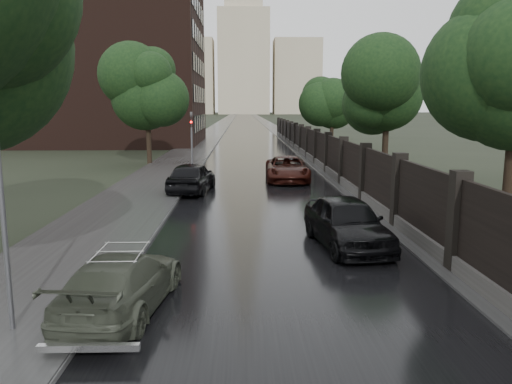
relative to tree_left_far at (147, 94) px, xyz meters
name	(u,v)px	position (x,y,z in m)	size (l,w,h in m)	color
ground	(305,373)	(8.00, -30.00, -5.24)	(800.00, 800.00, 0.00)	black
road	(245,118)	(8.00, 160.00, -5.23)	(8.00, 420.00, 0.02)	black
sidewalk_left	(230,118)	(2.00, 160.00, -5.16)	(4.00, 420.00, 0.16)	#2D2D2D
verge_right	(259,118)	(13.50, 160.00, -5.20)	(3.00, 420.00, 0.08)	#2D2D2D
fence_right	(313,149)	(12.60, 2.01, -4.23)	(0.45, 75.72, 2.70)	#383533
tree_left_far	(147,94)	(0.00, 0.00, 0.00)	(4.25, 4.25, 7.39)	black
tree_right_b	(387,96)	(15.50, -8.00, -0.29)	(4.08, 4.08, 7.01)	black
tree_right_c	(332,100)	(15.50, 10.00, -0.29)	(4.08, 4.08, 7.01)	black
lamp_post	(1,198)	(2.60, -28.50, -2.57)	(0.25, 0.12, 5.11)	#59595E
traffic_light	(192,137)	(3.70, -5.01, -2.84)	(0.16, 0.32, 4.00)	#59595E
brick_building	(94,57)	(-10.00, 22.00, 4.76)	(24.00, 18.00, 20.00)	black
stalinist_tower	(244,49)	(8.00, 270.00, 33.14)	(92.00, 30.00, 159.00)	tan
volga_sedan	(122,282)	(4.40, -27.33, -4.61)	(1.77, 4.34, 1.26)	#3C4134
hatchback_left	(192,177)	(4.40, -12.35, -4.45)	(1.86, 4.63, 1.58)	black
car_right_near	(347,222)	(10.21, -22.56, -4.45)	(1.87, 4.64, 1.58)	black
car_right_far	(287,169)	(9.60, -8.59, -4.51)	(2.42, 5.24, 1.46)	black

